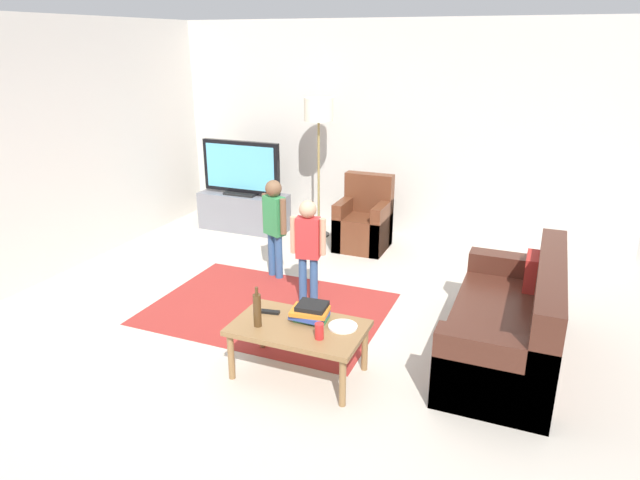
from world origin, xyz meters
The scene contains 17 objects.
ground centered at (0.00, 0.00, 0.00)m, with size 7.80×7.80×0.00m, color beige.
wall_back centered at (0.00, 3.00, 1.35)m, with size 6.00×0.12×2.70m, color silver.
wall_left centered at (-3.00, 0.00, 1.35)m, with size 0.12×6.00×2.70m, color silver.
area_rug centered at (-0.40, 0.27, 0.00)m, with size 2.20×1.60×0.01m, color #9E2D28.
tv_stand centered at (-1.81, 2.30, 0.24)m, with size 1.20×0.44×0.50m.
tv centered at (-1.81, 2.28, 0.85)m, with size 1.10×0.28×0.71m.
couch centered at (1.83, 0.22, 0.29)m, with size 0.80×1.80×0.86m.
armchair centered at (-0.09, 2.26, 0.30)m, with size 0.60×0.60×0.90m.
floor_lamp centered at (-0.78, 2.45, 1.54)m, with size 0.36×0.36×1.78m.
child_near_tv centered at (-0.69, 1.00, 0.65)m, with size 0.34×0.21×1.08m.
child_center centered at (-0.11, 0.56, 0.62)m, with size 0.34×0.17×1.04m.
coffee_table centered at (0.33, -0.64, 0.37)m, with size 1.00×0.60×0.42m.
book_stack centered at (0.38, -0.52, 0.49)m, with size 0.31×0.25×0.13m.
bottle centered at (0.05, -0.76, 0.55)m, with size 0.06×0.06×0.32m.
tv_remote centered at (0.03, -0.54, 0.43)m, with size 0.17×0.05×0.02m, color black.
soda_can centered at (0.55, -0.76, 0.48)m, with size 0.07×0.07×0.12m, color red.
plate centered at (0.65, -0.54, 0.43)m, with size 0.22×0.22×0.02m.
Camera 1 is at (1.91, -4.05, 2.45)m, focal length 31.52 mm.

